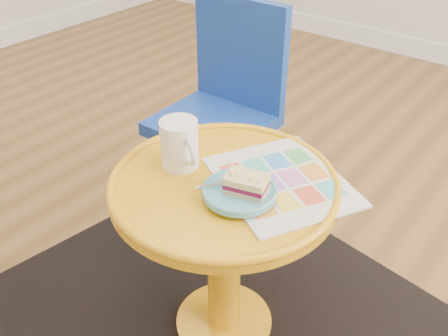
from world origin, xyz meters
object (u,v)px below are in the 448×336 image
Objects in this scene: chair at (224,104)px; plate at (240,192)px; newspaper at (281,181)px; side_table at (224,228)px; mug at (180,143)px.

chair is 0.62m from plate.
chair is 2.38× the size of newspaper.
chair is 0.57m from newspaper.
side_table is 0.20m from newspaper.
chair is (-0.34, 0.43, 0.08)m from side_table.
chair reaches higher than mug.
plate is (-0.04, -0.11, 0.01)m from newspaper.
mug is at bearing -65.62° from chair.
chair is at bearing 128.46° from side_table.
side_table is at bearing -113.87° from newspaper.
plate is at bearing -81.66° from newspaper.
chair reaches higher than newspaper.
chair is at bearing 171.08° from newspaper.
side_table is 1.67× the size of newspaper.
chair is 6.10× the size of mug.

